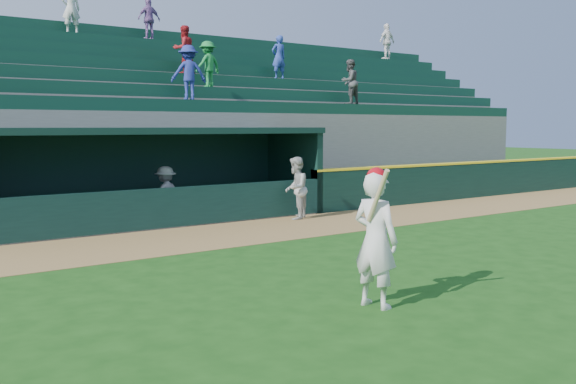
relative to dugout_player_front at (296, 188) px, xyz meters
name	(u,v)px	position (x,y,z in m)	size (l,w,h in m)	color
ground	(345,279)	(-3.39, -5.93, -0.84)	(120.00, 120.00, 0.00)	#184411
warning_track	(202,237)	(-3.39, -1.03, -0.84)	(40.00, 3.00, 0.01)	olive
field_wall_right	(485,180)	(8.86, 0.62, -0.24)	(15.50, 0.30, 1.20)	black
wall_stripe_right	(485,162)	(8.86, 0.62, 0.39)	(15.50, 0.32, 0.06)	yellow
dugout_player_front	(296,188)	(0.00, 0.00, 0.00)	(0.82, 0.64, 1.68)	#ABABA6
dugout_player_inside	(166,195)	(-3.11, 1.46, -0.11)	(0.95, 0.54, 1.47)	#A1A19C
dugout	(145,170)	(-3.39, 2.07, 0.52)	(9.40, 2.80, 2.46)	slate
stands	(86,129)	(-3.40, 6.64, 1.56)	(34.50, 6.34, 7.61)	slate
batter_at_plate	(376,238)	(-4.13, -7.41, 0.13)	(0.57, 0.86, 1.96)	silver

